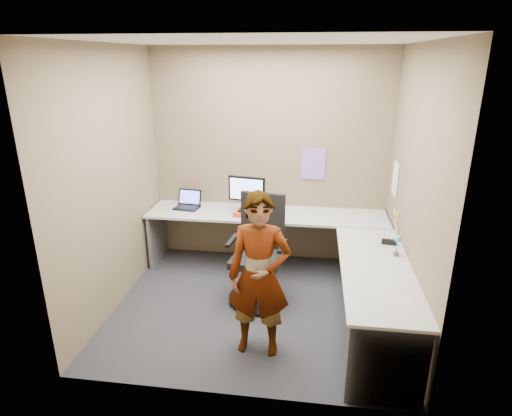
# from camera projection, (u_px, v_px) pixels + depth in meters

# --- Properties ---
(ground) EXTENTS (3.00, 3.00, 0.00)m
(ground) POSITION_uv_depth(u_px,v_px,m) (256.00, 306.00, 4.65)
(ground) COLOR #232327
(ground) RESTS_ON ground
(wall_back) EXTENTS (3.00, 0.00, 3.00)m
(wall_back) POSITION_uv_depth(u_px,v_px,m) (270.00, 158.00, 5.41)
(wall_back) COLOR brown
(wall_back) RESTS_ON ground
(wall_right) EXTENTS (0.00, 2.70, 2.70)m
(wall_right) POSITION_uv_depth(u_px,v_px,m) (414.00, 194.00, 4.01)
(wall_right) COLOR brown
(wall_right) RESTS_ON ground
(wall_left) EXTENTS (0.00, 2.70, 2.70)m
(wall_left) POSITION_uv_depth(u_px,v_px,m) (111.00, 182.00, 4.39)
(wall_left) COLOR brown
(wall_left) RESTS_ON ground
(ceiling) EXTENTS (3.00, 3.00, 0.00)m
(ceiling) POSITION_uv_depth(u_px,v_px,m) (255.00, 41.00, 3.75)
(ceiling) COLOR white
(ceiling) RESTS_ON wall_back
(desk) EXTENTS (2.98, 2.58, 0.73)m
(desk) POSITION_uv_depth(u_px,v_px,m) (299.00, 245.00, 4.76)
(desk) COLOR #B1B1B1
(desk) RESTS_ON ground
(paper_ream) EXTENTS (0.31, 0.25, 0.06)m
(paper_ream) POSITION_uv_depth(u_px,v_px,m) (247.00, 213.00, 5.22)
(paper_ream) COLOR red
(paper_ream) RESTS_ON desk
(monitor) EXTENTS (0.45, 0.16, 0.43)m
(monitor) POSITION_uv_depth(u_px,v_px,m) (247.00, 191.00, 5.14)
(monitor) COLOR black
(monitor) RESTS_ON paper_ream
(laptop) EXTENTS (0.34, 0.29, 0.22)m
(laptop) POSITION_uv_depth(u_px,v_px,m) (188.00, 203.00, 5.51)
(laptop) COLOR black
(laptop) RESTS_ON desk
(trackball_mouse) EXTENTS (0.12, 0.08, 0.07)m
(trackball_mouse) POSITION_uv_depth(u_px,v_px,m) (255.00, 211.00, 5.30)
(trackball_mouse) COLOR #B7B7BC
(trackball_mouse) RESTS_ON desk
(origami) EXTENTS (0.10, 0.10, 0.06)m
(origami) POSITION_uv_depth(u_px,v_px,m) (272.00, 216.00, 5.13)
(origami) COLOR white
(origami) RESTS_ON desk
(stapler) EXTENTS (0.15, 0.07, 0.05)m
(stapler) POSITION_uv_depth(u_px,v_px,m) (389.00, 242.00, 4.42)
(stapler) COLOR black
(stapler) RESTS_ON desk
(flower) EXTENTS (0.07, 0.07, 0.22)m
(flower) POSITION_uv_depth(u_px,v_px,m) (397.00, 242.00, 4.13)
(flower) COLOR brown
(flower) RESTS_ON desk
(calendar_purple) EXTENTS (0.30, 0.01, 0.40)m
(calendar_purple) POSITION_uv_depth(u_px,v_px,m) (313.00, 164.00, 5.35)
(calendar_purple) COLOR #846BB7
(calendar_purple) RESTS_ON wall_back
(calendar_white) EXTENTS (0.01, 0.28, 0.38)m
(calendar_white) POSITION_uv_depth(u_px,v_px,m) (395.00, 179.00, 4.88)
(calendar_white) COLOR white
(calendar_white) RESTS_ON wall_right
(sticky_note_a) EXTENTS (0.01, 0.07, 0.07)m
(sticky_note_a) POSITION_uv_depth(u_px,v_px,m) (398.00, 214.00, 4.66)
(sticky_note_a) COLOR #F2E059
(sticky_note_a) RESTS_ON wall_right
(sticky_note_b) EXTENTS (0.01, 0.07, 0.07)m
(sticky_note_b) POSITION_uv_depth(u_px,v_px,m) (396.00, 223.00, 4.75)
(sticky_note_b) COLOR pink
(sticky_note_b) RESTS_ON wall_right
(sticky_note_c) EXTENTS (0.01, 0.07, 0.07)m
(sticky_note_c) POSITION_uv_depth(u_px,v_px,m) (397.00, 229.00, 4.64)
(sticky_note_c) COLOR pink
(sticky_note_c) RESTS_ON wall_right
(sticky_note_d) EXTENTS (0.01, 0.07, 0.07)m
(sticky_note_d) POSITION_uv_depth(u_px,v_px,m) (395.00, 212.00, 4.81)
(sticky_note_d) COLOR #F2E059
(sticky_note_d) RESTS_ON wall_right
(office_chair) EXTENTS (0.64, 0.62, 1.17)m
(office_chair) POSITION_uv_depth(u_px,v_px,m) (259.00, 260.00, 4.66)
(office_chair) COLOR black
(office_chair) RESTS_ON ground
(person) EXTENTS (0.56, 0.37, 1.52)m
(person) POSITION_uv_depth(u_px,v_px,m) (259.00, 276.00, 3.73)
(person) COLOR #999399
(person) RESTS_ON ground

